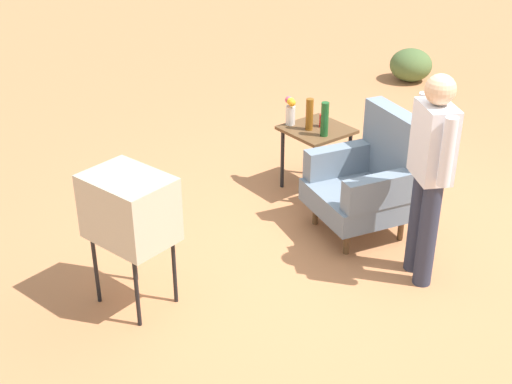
# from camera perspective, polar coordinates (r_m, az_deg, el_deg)

# --- Properties ---
(ground_plane) EXTENTS (60.00, 60.00, 0.00)m
(ground_plane) POSITION_cam_1_polar(r_m,az_deg,el_deg) (5.89, 8.66, -4.71)
(ground_plane) COLOR #C17A4C
(armchair) EXTENTS (0.92, 0.94, 1.06)m
(armchair) POSITION_cam_1_polar(r_m,az_deg,el_deg) (5.95, 9.37, 1.15)
(armchair) COLOR brown
(armchair) RESTS_ON ground
(side_table) EXTENTS (0.56, 0.56, 0.63)m
(side_table) POSITION_cam_1_polar(r_m,az_deg,el_deg) (6.58, 4.97, 4.46)
(side_table) COLOR black
(side_table) RESTS_ON ground
(tv_on_stand) EXTENTS (0.68, 0.56, 1.03)m
(tv_on_stand) POSITION_cam_1_polar(r_m,az_deg,el_deg) (4.89, -10.29, -1.36)
(tv_on_stand) COLOR black
(tv_on_stand) RESTS_ON ground
(person_standing) EXTENTS (0.51, 0.37, 1.64)m
(person_standing) POSITION_cam_1_polar(r_m,az_deg,el_deg) (5.20, 14.07, 1.95)
(person_standing) COLOR #2D3347
(person_standing) RESTS_ON ground
(bottle_wine_green) EXTENTS (0.07, 0.07, 0.32)m
(bottle_wine_green) POSITION_cam_1_polar(r_m,az_deg,el_deg) (6.32, 5.64, 5.94)
(bottle_wine_green) COLOR #1E5623
(bottle_wine_green) RESTS_ON side_table
(bottle_tall_amber) EXTENTS (0.07, 0.07, 0.30)m
(bottle_tall_amber) POSITION_cam_1_polar(r_m,az_deg,el_deg) (6.45, 4.40, 6.35)
(bottle_tall_amber) COLOR brown
(bottle_tall_amber) RESTS_ON side_table
(soda_can_red) EXTENTS (0.07, 0.07, 0.12)m
(soda_can_red) POSITION_cam_1_polar(r_m,az_deg,el_deg) (6.56, 5.48, 5.84)
(soda_can_red) COLOR red
(soda_can_red) RESTS_ON side_table
(flower_vase) EXTENTS (0.14, 0.10, 0.27)m
(flower_vase) POSITION_cam_1_polar(r_m,az_deg,el_deg) (6.56, 2.83, 6.74)
(flower_vase) COLOR silver
(flower_vase) RESTS_ON side_table
(shrub_near) EXTENTS (0.58, 0.58, 0.44)m
(shrub_near) POSITION_cam_1_polar(r_m,az_deg,el_deg) (9.96, 12.55, 10.11)
(shrub_near) COLOR #516B38
(shrub_near) RESTS_ON ground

